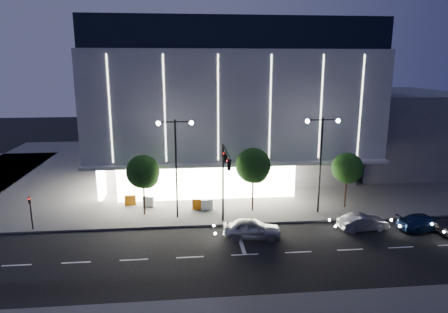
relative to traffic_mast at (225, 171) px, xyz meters
name	(u,v)px	position (x,y,z in m)	size (l,w,h in m)	color
ground	(216,247)	(-1.00, -3.34, -5.03)	(160.00, 160.00, 0.00)	black
sidewalk_museum	(239,166)	(4.00, 20.66, -4.95)	(70.00, 40.00, 0.15)	#474747
museum	(225,99)	(1.98, 18.97, 4.25)	(30.00, 25.80, 18.00)	#4C4C51
annex_building	(389,128)	(25.00, 20.66, -0.03)	(16.00, 20.00, 10.00)	#4C4C51
traffic_mast	(225,171)	(0.00, 0.00, 0.00)	(0.33, 5.89, 7.07)	black
street_lamp_west	(176,154)	(-4.00, 2.66, 0.93)	(3.16, 0.36, 9.00)	black
street_lamp_east	(321,151)	(9.00, 2.66, 0.93)	(3.16, 0.36, 9.00)	black
ped_signal_far	(31,210)	(-16.00, 1.16, -3.14)	(0.22, 0.24, 3.00)	black
tree_left	(143,173)	(-6.97, 3.68, -0.99)	(3.02, 3.02, 5.72)	black
tree_mid	(253,167)	(3.03, 3.68, -0.69)	(3.25, 3.25, 6.15)	black
tree_right	(347,170)	(12.03, 3.68, -1.14)	(2.91, 2.91, 5.51)	black
car_lead	(252,229)	(2.00, -1.99, -4.24)	(1.86, 4.61, 1.57)	#A6AAAE
car_second	(363,222)	(11.49, -1.41, -4.34)	(1.46, 4.18, 1.38)	#999BA0
car_third	(425,222)	(16.67, -1.89, -4.36)	(1.88, 4.62, 1.34)	#14244C
barrier_a	(130,200)	(-8.63, 6.29, -4.38)	(1.10, 0.25, 1.00)	orange
barrier_b	(148,202)	(-6.84, 5.71, -4.38)	(1.10, 0.25, 1.00)	white
barrier_c	(198,205)	(-2.07, 4.41, -4.38)	(1.10, 0.25, 1.00)	orange
barrier_d	(207,205)	(-1.26, 4.24, -4.38)	(1.10, 0.25, 1.00)	white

